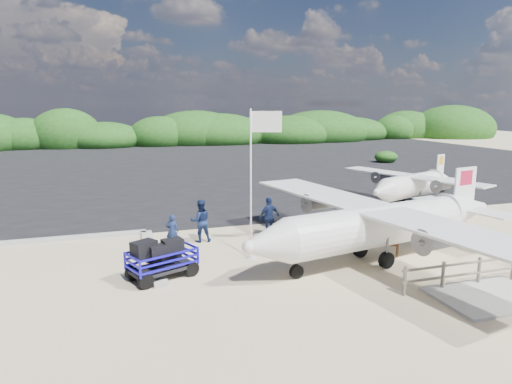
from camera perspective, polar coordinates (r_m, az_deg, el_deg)
ground at (r=18.91m, az=1.44°, el=-8.08°), size 160.00×160.00×0.00m
asphalt_apron at (r=47.65m, az=-10.42°, el=3.37°), size 90.00×50.00×0.04m
lagoon at (r=19.65m, az=-26.13°, el=-8.50°), size 9.00×7.00×0.40m
walkway_pad at (r=16.90m, az=27.06°, el=-11.72°), size 3.50×2.50×0.10m
vegetation_band at (r=72.39m, az=-12.97°, el=5.82°), size 124.00×8.00×4.40m
fence at (r=17.89m, az=25.96°, el=-10.37°), size 6.40×2.00×1.10m
baggage_cart at (r=17.05m, az=-11.57°, el=-10.48°), size 2.91×2.32×1.27m
flagpole at (r=18.73m, az=-0.64°, el=-8.27°), size 1.30×0.92×6.00m
signboard at (r=19.54m, az=15.02°, el=-7.83°), size 1.61×0.82×1.39m
crew_a at (r=20.17m, az=-10.44°, el=-4.83°), size 0.62×0.48×1.48m
crew_b at (r=20.78m, az=-6.95°, el=-3.59°), size 0.96×0.75×1.95m
crew_c at (r=21.46m, az=1.66°, el=-3.12°), size 1.19×0.74×1.89m
aircraft_large at (r=41.01m, az=8.74°, el=2.20°), size 17.09×17.09×4.40m
aircraft_small at (r=52.49m, az=-23.98°, el=3.29°), size 10.09×10.09×2.82m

